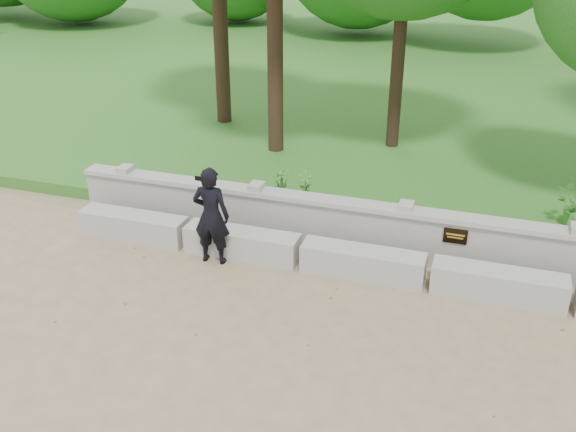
# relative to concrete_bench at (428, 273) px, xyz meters

# --- Properties ---
(ground) EXTENTS (80.00, 80.00, 0.00)m
(ground) POSITION_rel_concrete_bench_xyz_m (-0.00, -1.90, -0.22)
(ground) COLOR #957D5B
(ground) RESTS_ON ground
(lawn) EXTENTS (40.00, 22.00, 0.25)m
(lawn) POSITION_rel_concrete_bench_xyz_m (-0.00, 12.10, -0.10)
(lawn) COLOR #2F5B1F
(lawn) RESTS_ON ground
(concrete_bench) EXTENTS (11.90, 0.45, 0.45)m
(concrete_bench) POSITION_rel_concrete_bench_xyz_m (0.00, 0.00, 0.00)
(concrete_bench) COLOR #AAA9A1
(concrete_bench) RESTS_ON ground
(parapet_wall) EXTENTS (12.50, 0.35, 0.90)m
(parapet_wall) POSITION_rel_concrete_bench_xyz_m (0.00, 0.70, 0.24)
(parapet_wall) COLOR #A09E97
(parapet_wall) RESTS_ON ground
(man_main) EXTENTS (0.61, 0.55, 1.61)m
(man_main) POSITION_rel_concrete_bench_xyz_m (-3.37, -0.31, 0.58)
(man_main) COLOR black
(man_main) RESTS_ON ground
(shrub_a) EXTENTS (0.34, 0.28, 0.55)m
(shrub_a) POSITION_rel_concrete_bench_xyz_m (-2.52, 1.96, 0.30)
(shrub_a) COLOR #397E2B
(shrub_a) RESTS_ON lawn
(shrub_b) EXTENTS (0.39, 0.42, 0.62)m
(shrub_b) POSITION_rel_concrete_bench_xyz_m (2.04, 1.40, 0.33)
(shrub_b) COLOR #397E2B
(shrub_b) RESTS_ON lawn
(shrub_c) EXTENTS (0.81, 0.78, 0.68)m
(shrub_c) POSITION_rel_concrete_bench_xyz_m (2.12, 2.32, 0.37)
(shrub_c) COLOR #397E2B
(shrub_c) RESTS_ON lawn
(shrub_d) EXTENTS (0.47, 0.49, 0.67)m
(shrub_d) POSITION_rel_concrete_bench_xyz_m (-2.89, 1.69, 0.36)
(shrub_d) COLOR #397E2B
(shrub_d) RESTS_ON lawn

